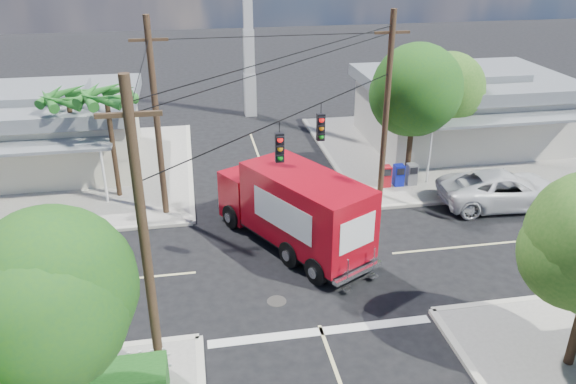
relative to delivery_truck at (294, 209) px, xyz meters
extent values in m
plane|color=black|center=(-0.15, -1.35, -1.74)|extent=(120.00, 120.00, 0.00)
cube|color=gray|center=(10.85, 9.65, -1.67)|extent=(14.00, 14.00, 0.14)
cube|color=beige|center=(3.85, 9.65, -1.67)|extent=(0.25, 14.00, 0.14)
cube|color=beige|center=(10.85, 2.65, -1.67)|extent=(14.00, 0.25, 0.14)
cube|color=gray|center=(-11.15, 9.65, -1.67)|extent=(14.00, 14.00, 0.14)
cube|color=beige|center=(-4.15, 9.65, -1.67)|extent=(0.25, 14.00, 0.14)
cube|color=beige|center=(-11.15, 2.65, -1.67)|extent=(14.00, 0.25, 0.14)
cube|color=beige|center=(-0.15, 8.65, -1.73)|extent=(0.12, 12.00, 0.01)
cube|color=beige|center=(9.85, -1.35, -1.73)|extent=(12.00, 0.12, 0.01)
cube|color=beige|center=(-10.15, -1.35, -1.73)|extent=(12.00, 0.12, 0.01)
cube|color=silver|center=(-0.15, -5.65, -1.73)|extent=(7.50, 0.40, 0.01)
cube|color=beige|center=(12.35, 10.65, 0.10)|extent=(11.00, 8.00, 3.40)
cube|color=gray|center=(12.35, 10.65, 2.15)|extent=(11.80, 8.80, 0.70)
cube|color=gray|center=(12.35, 10.65, 2.65)|extent=(6.05, 4.40, 0.50)
cube|color=gray|center=(12.35, 5.75, 1.30)|extent=(9.90, 1.80, 0.15)
cylinder|color=silver|center=(7.95, 4.95, -0.15)|extent=(0.12, 0.12, 2.90)
cube|color=beige|center=(-12.15, 11.15, 0.00)|extent=(10.00, 8.00, 3.20)
cube|color=gray|center=(-12.15, 11.15, 1.95)|extent=(10.80, 8.80, 0.70)
cube|color=gray|center=(-12.15, 11.15, 2.45)|extent=(5.50, 4.40, 0.50)
cube|color=gray|center=(-12.15, 6.25, 1.10)|extent=(9.00, 1.80, 0.15)
cylinder|color=silver|center=(-8.15, 5.45, -0.25)|extent=(0.12, 0.12, 2.70)
cube|color=silver|center=(0.35, 18.65, -0.24)|extent=(0.80, 0.80, 3.00)
cube|color=silver|center=(0.35, 18.65, 2.76)|extent=(0.70, 0.70, 3.00)
cube|color=silver|center=(0.35, 18.65, 5.76)|extent=(0.60, 0.60, 3.00)
cylinder|color=#422D1C|center=(-7.15, -8.85, 0.26)|extent=(0.28, 0.28, 3.71)
sphere|color=#1C541D|center=(-7.15, -8.85, 2.58)|extent=(3.71, 3.71, 3.71)
sphere|color=#1C541D|center=(-7.55, -8.65, 2.81)|extent=(3.02, 3.02, 3.02)
sphere|color=#1C541D|center=(-6.80, -9.15, 2.46)|extent=(3.25, 3.25, 3.25)
cylinder|color=#422D1C|center=(7.05, 5.45, 0.45)|extent=(0.28, 0.28, 4.10)
sphere|color=#1C541D|center=(7.05, 5.45, 3.01)|extent=(4.10, 4.10, 4.10)
sphere|color=#1C541D|center=(6.65, 5.65, 3.27)|extent=(3.33, 3.33, 3.33)
sphere|color=#1C541D|center=(7.40, 5.15, 2.88)|extent=(3.58, 3.58, 3.58)
cylinder|color=#422D1C|center=(9.65, 7.65, 0.20)|extent=(0.28, 0.28, 3.58)
sphere|color=#2E651C|center=(9.65, 7.65, 2.44)|extent=(3.58, 3.58, 3.58)
sphere|color=#2E651C|center=(9.25, 7.85, 2.66)|extent=(2.91, 2.91, 2.91)
sphere|color=#2E651C|center=(10.00, 7.35, 2.32)|extent=(3.14, 3.14, 3.14)
cylinder|color=#422D1C|center=(-7.65, 6.15, 0.90)|extent=(0.24, 0.24, 5.00)
cone|color=#247022|center=(-6.75, 6.15, 3.50)|extent=(0.50, 2.06, 0.98)
cone|color=#247022|center=(-7.08, 6.86, 3.50)|extent=(1.92, 1.68, 0.98)
cone|color=#247022|center=(-7.85, 7.03, 3.50)|extent=(2.12, 0.95, 0.98)
cone|color=#247022|center=(-8.46, 6.54, 3.50)|extent=(1.34, 2.07, 0.98)
cone|color=#247022|center=(-8.46, 5.76, 3.50)|extent=(1.34, 2.07, 0.98)
cone|color=#247022|center=(-7.85, 5.27, 3.50)|extent=(2.12, 0.95, 0.98)
cone|color=#247022|center=(-7.08, 5.45, 3.50)|extent=(1.92, 1.68, 0.98)
cylinder|color=#422D1C|center=(-9.65, 7.65, 0.70)|extent=(0.24, 0.24, 4.60)
cone|color=#247022|center=(-8.75, 7.65, 3.10)|extent=(0.50, 2.06, 0.98)
cone|color=#247022|center=(-9.08, 8.36, 3.10)|extent=(1.92, 1.68, 0.98)
cone|color=#247022|center=(-9.85, 8.53, 3.10)|extent=(2.12, 0.95, 0.98)
cone|color=#247022|center=(-10.46, 8.04, 3.10)|extent=(1.34, 2.07, 0.98)
cone|color=#247022|center=(-10.46, 7.26, 3.10)|extent=(1.34, 2.07, 0.98)
cone|color=#247022|center=(-9.85, 6.77, 3.10)|extent=(2.12, 0.95, 0.98)
cone|color=#247022|center=(-9.08, 6.95, 3.10)|extent=(1.92, 1.68, 0.98)
cylinder|color=#473321|center=(-5.35, -6.55, 2.76)|extent=(0.28, 0.28, 9.00)
cube|color=#473321|center=(-5.35, -6.55, 6.26)|extent=(1.60, 0.12, 0.12)
cylinder|color=#473321|center=(5.05, 3.85, 2.76)|extent=(0.28, 0.28, 9.00)
cube|color=#473321|center=(5.05, 3.85, 6.26)|extent=(1.60, 0.12, 0.12)
cylinder|color=#473321|center=(-5.35, 3.85, 2.76)|extent=(0.28, 0.28, 9.00)
cube|color=#473321|center=(-5.35, 3.85, 6.26)|extent=(1.60, 0.12, 0.12)
cylinder|color=black|center=(-0.15, -1.35, 4.46)|extent=(10.43, 10.43, 0.04)
cube|color=black|center=(-0.95, -2.15, 3.51)|extent=(0.30, 0.24, 1.05)
sphere|color=red|center=(-0.95, -2.29, 3.84)|extent=(0.20, 0.20, 0.20)
cube|color=black|center=(0.95, -0.25, 3.51)|extent=(0.30, 0.24, 1.05)
sphere|color=red|center=(0.95, -0.39, 3.84)|extent=(0.20, 0.20, 0.20)
cube|color=silver|center=(-7.95, -6.95, -1.25)|extent=(5.94, 0.05, 0.08)
cube|color=silver|center=(-7.95, -6.95, -0.85)|extent=(5.94, 0.05, 0.08)
cube|color=silver|center=(-5.15, -6.95, -1.10)|extent=(0.09, 0.06, 1.00)
cube|color=#AC111B|center=(5.65, 4.85, -1.05)|extent=(0.50, 0.50, 1.10)
cube|color=#0C17A5|center=(6.35, 4.85, -1.05)|extent=(0.50, 0.50, 1.10)
cube|color=slate|center=(7.05, 4.85, -1.05)|extent=(0.50, 0.50, 1.10)
cube|color=black|center=(-0.07, 0.14, -1.20)|extent=(5.64, 7.76, 0.24)
cube|color=#AC0816|center=(-1.51, 2.75, -0.42)|extent=(2.85, 2.58, 2.15)
cube|color=black|center=(-1.84, 3.34, -0.03)|extent=(1.91, 1.20, 0.93)
cube|color=silver|center=(-1.93, 3.52, -1.10)|extent=(2.02, 1.19, 0.34)
cube|color=#AC0816|center=(0.35, -0.63, 0.27)|extent=(4.87, 6.14, 2.83)
cube|color=white|center=(1.44, -0.04, 0.41)|extent=(1.71, 3.09, 1.27)
cube|color=white|center=(-0.74, -1.23, 0.41)|extent=(1.71, 3.09, 1.27)
cube|color=white|center=(1.72, -3.13, 0.41)|extent=(1.55, 0.86, 1.27)
cube|color=silver|center=(1.78, -3.24, -1.20)|extent=(2.17, 1.34, 0.18)
cube|color=silver|center=(1.25, -3.68, -0.81)|extent=(0.41, 0.26, 0.98)
cube|color=silver|center=(2.44, -3.03, -0.81)|extent=(0.41, 0.26, 0.98)
cylinder|color=black|center=(-2.42, 2.08, -1.20)|extent=(0.79, 1.09, 1.07)
cylinder|color=black|center=(-0.46, 3.16, -1.20)|extent=(0.79, 1.09, 1.07)
cylinder|color=black|center=(0.31, -2.89, -1.20)|extent=(0.79, 1.09, 1.07)
cylinder|color=black|center=(2.27, -1.80, -1.20)|extent=(0.79, 1.09, 1.07)
imported|color=silver|center=(10.55, 1.99, -0.89)|extent=(6.29, 3.21, 1.70)
camera|label=1|loc=(-3.86, -20.08, 10.29)|focal=35.00mm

